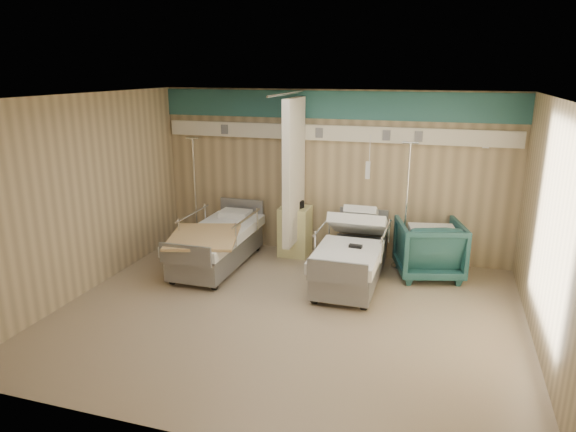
{
  "coord_description": "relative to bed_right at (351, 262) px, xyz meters",
  "views": [
    {
      "loc": [
        1.82,
        -5.88,
        3.12
      ],
      "look_at": [
        -0.18,
        0.6,
        1.17
      ],
      "focal_mm": 32.0,
      "sensor_mm": 36.0,
      "label": 1
    }
  ],
  "objects": [
    {
      "name": "bed_right",
      "position": [
        0.0,
        0.0,
        0.0
      ],
      "size": [
        1.0,
        2.16,
        0.63
      ],
      "primitive_type": null,
      "color": "white",
      "rests_on": "ground"
    },
    {
      "name": "ground",
      "position": [
        -0.6,
        -1.3,
        -0.32
      ],
      "size": [
        6.0,
        5.0,
        0.0
      ],
      "primitive_type": "cube",
      "color": "#85715B",
      "rests_on": "ground"
    },
    {
      "name": "bedside_cabinet",
      "position": [
        -1.15,
        0.9,
        0.11
      ],
      "size": [
        0.5,
        0.48,
        0.85
      ],
      "primitive_type": "cube",
      "color": "#EAE592",
      "rests_on": "ground"
    },
    {
      "name": "visitor_armchair",
      "position": [
        1.1,
        0.6,
        0.13
      ],
      "size": [
        1.18,
        1.19,
        0.89
      ],
      "primitive_type": "imported",
      "rotation": [
        0.0,
        0.0,
        3.41
      ],
      "color": "#1E4A4B",
      "rests_on": "ground"
    },
    {
      "name": "tan_blanket",
      "position": [
        -2.2,
        -0.46,
        0.34
      ],
      "size": [
        1.31,
        1.49,
        0.04
      ],
      "primitive_type": "cube",
      "rotation": [
        0.0,
        0.0,
        0.28
      ],
      "color": "tan",
      "rests_on": "bed_left"
    },
    {
      "name": "waffle_blanket",
      "position": [
        1.13,
        0.56,
        0.61
      ],
      "size": [
        0.78,
        0.72,
        0.08
      ],
      "primitive_type": "cube",
      "rotation": [
        0.0,
        0.0,
        3.33
      ],
      "color": "white",
      "rests_on": "visitor_armchair"
    },
    {
      "name": "toiletry_bag",
      "position": [
        -1.13,
        0.88,
        0.6
      ],
      "size": [
        0.27,
        0.22,
        0.13
      ],
      "primitive_type": "cube",
      "rotation": [
        0.0,
        0.0,
        -0.37
      ],
      "color": "black",
      "rests_on": "bedside_cabinet"
    },
    {
      "name": "iv_stand_left",
      "position": [
        -2.98,
        0.81,
        0.09
      ],
      "size": [
        0.35,
        0.35,
        1.98
      ],
      "rotation": [
        0.0,
        0.0,
        -0.0
      ],
      "color": "silver",
      "rests_on": "ground"
    },
    {
      "name": "bed_left",
      "position": [
        -2.2,
        0.0,
        0.0
      ],
      "size": [
        1.0,
        2.16,
        0.63
      ],
      "primitive_type": null,
      "color": "white",
      "rests_on": "ground"
    },
    {
      "name": "white_cup",
      "position": [
        -1.28,
        0.86,
        0.6
      ],
      "size": [
        0.09,
        0.09,
        0.12
      ],
      "primitive_type": "cylinder",
      "rotation": [
        0.0,
        0.0,
        0.07
      ],
      "color": "white",
      "rests_on": "bedside_cabinet"
    },
    {
      "name": "room_walls",
      "position": [
        -0.63,
        -1.05,
        1.55
      ],
      "size": [
        6.04,
        5.04,
        2.82
      ],
      "color": "tan",
      "rests_on": "ground"
    },
    {
      "name": "iv_stand_right",
      "position": [
        0.7,
        0.83,
        0.1
      ],
      "size": [
        0.37,
        0.37,
        2.05
      ],
      "rotation": [
        0.0,
        0.0,
        -0.17
      ],
      "color": "silver",
      "rests_on": "ground"
    },
    {
      "name": "call_remote",
      "position": [
        0.09,
        -0.21,
        0.34
      ],
      "size": [
        0.2,
        0.1,
        0.04
      ],
      "primitive_type": "cube",
      "rotation": [
        0.0,
        0.0,
        -0.09
      ],
      "color": "black",
      "rests_on": "bed_right"
    }
  ]
}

